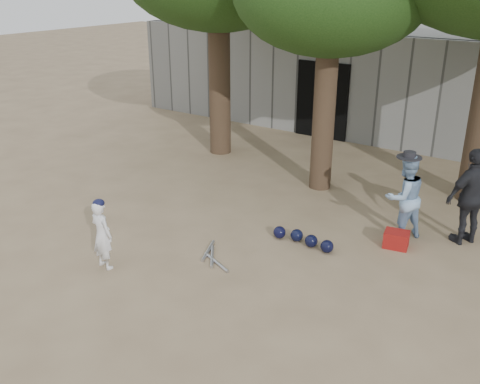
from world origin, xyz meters
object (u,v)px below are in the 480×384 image
Objects in this scene: red_bag at (396,239)px; spectator_blue at (404,197)px; spectator_dark at (472,197)px; boy_player at (102,235)px.

spectator_blue is at bearing 100.64° from red_bag.
spectator_dark is at bearing 149.75° from spectator_blue.
spectator_dark reaches higher than spectator_blue.
boy_player is 6.37m from spectator_dark.
red_bag is at bearing -9.46° from spectator_dark.
spectator_blue reaches higher than red_bag.
spectator_dark reaches higher than boy_player.
red_bag is (0.09, -0.45, -0.64)m from spectator_blue.
spectator_blue is 1.14m from spectator_dark.
spectator_dark reaches higher than red_bag.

